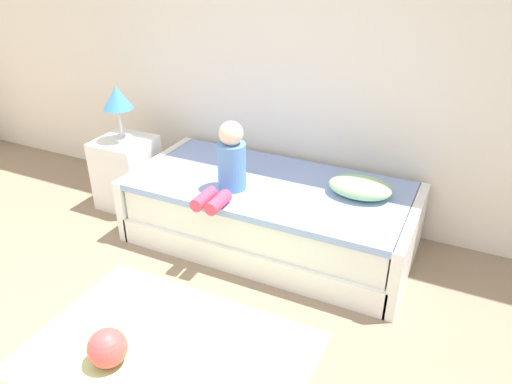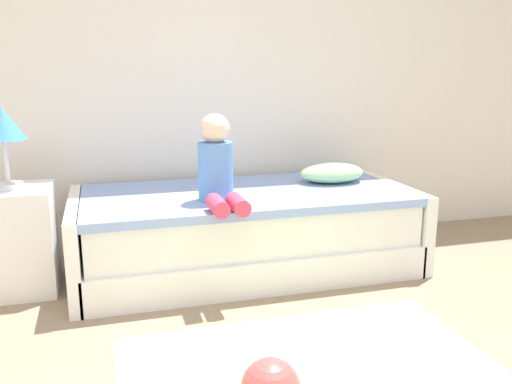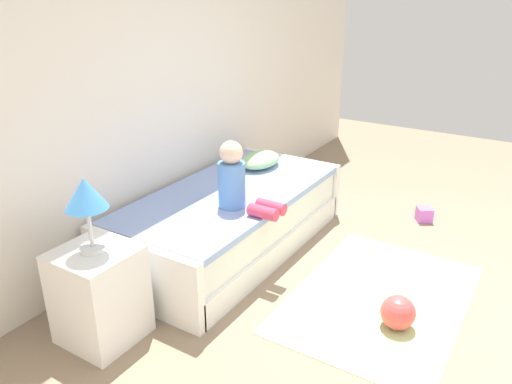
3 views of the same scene
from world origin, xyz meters
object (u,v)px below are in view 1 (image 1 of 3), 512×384
at_px(child_figure, 228,164).
at_px(nightstand, 127,172).
at_px(bed, 270,213).
at_px(pillow, 360,187).
at_px(table_lamp, 117,100).
at_px(toy_ball, 107,348).

bearing_deg(child_figure, nightstand, 167.92).
distance_m(nightstand, child_figure, 1.22).
xyz_separation_m(bed, pillow, (0.63, 0.10, 0.32)).
bearing_deg(table_lamp, toy_ball, -55.34).
bearing_deg(nightstand, toy_ball, -55.34).
relative_size(nightstand, pillow, 1.36).
height_order(nightstand, child_figure, child_figure).
distance_m(bed, child_figure, 0.56).
distance_m(bed, table_lamp, 1.52).
xyz_separation_m(nightstand, pillow, (1.98, 0.09, 0.26)).
height_order(nightstand, table_lamp, table_lamp).
bearing_deg(table_lamp, bed, -0.56).
relative_size(child_figure, pillow, 1.16).
height_order(nightstand, toy_ball, nightstand).
xyz_separation_m(nightstand, table_lamp, (0.00, 0.00, 0.64)).
bearing_deg(toy_ball, nightstand, 124.66).
xyz_separation_m(nightstand, toy_ball, (1.04, -1.51, -0.19)).
bearing_deg(child_figure, toy_ball, -93.82).
bearing_deg(pillow, child_figure, -158.90).
height_order(nightstand, pillow, pillow).
bearing_deg(toy_ball, child_figure, 86.18).
bearing_deg(bed, table_lamp, 179.44).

